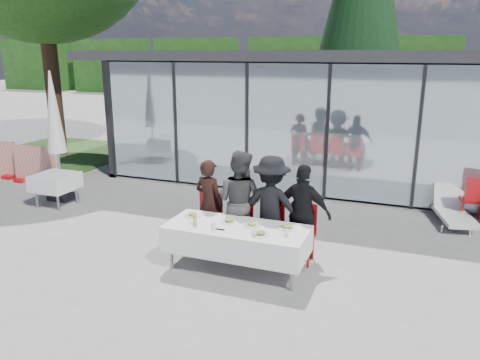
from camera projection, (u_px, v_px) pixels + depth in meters
name	position (u px, v px, depth m)	size (l,w,h in m)	color
ground	(215.00, 264.00, 7.79)	(90.00, 90.00, 0.00)	gray
pavilion	(387.00, 95.00, 13.88)	(14.80, 8.80, 3.44)	gray
treeline	(349.00, 69.00, 33.10)	(62.50, 2.00, 4.40)	#173C13
dining_table	(237.00, 239.00, 7.43)	(2.26, 0.96, 0.75)	white
diner_a	(209.00, 203.00, 8.35)	(0.58, 0.58, 1.60)	black
diner_chair_a	(209.00, 217.00, 8.39)	(0.44, 0.44, 0.97)	red
diner_b	(240.00, 201.00, 8.12)	(0.88, 0.88, 1.80)	#484848
diner_chair_b	(239.00, 221.00, 8.19)	(0.44, 0.44, 0.97)	red
diner_c	(271.00, 206.00, 7.93)	(1.13, 1.13, 1.75)	black
diner_chair_c	(270.00, 226.00, 7.99)	(0.44, 0.44, 0.97)	red
diner_d	(303.00, 213.00, 7.75)	(0.97, 0.97, 1.65)	black
diner_chair_d	(302.00, 230.00, 7.80)	(0.44, 0.44, 0.97)	red
plate_a	(193.00, 215.00, 7.83)	(0.29, 0.29, 0.07)	silver
plate_b	(229.00, 221.00, 7.55)	(0.29, 0.29, 0.07)	silver
plate_c	(252.00, 224.00, 7.39)	(0.29, 0.29, 0.07)	silver
plate_d	(288.00, 227.00, 7.27)	(0.29, 0.29, 0.07)	silver
plate_extra	(260.00, 234.00, 7.02)	(0.29, 0.29, 0.07)	silver
juice_bottle	(195.00, 221.00, 7.39)	(0.06, 0.06, 0.16)	#8CB049
drinking_glasses	(251.00, 230.00, 7.07)	(1.20, 0.24, 0.10)	silver
folded_eyeglasses	(220.00, 229.00, 7.23)	(0.14, 0.03, 0.01)	black
spare_table_left	(55.00, 182.00, 10.59)	(0.86, 0.86, 0.74)	white
spare_chair_b	(474.00, 197.00, 9.56)	(0.52, 0.52, 0.97)	red
market_umbrella	(54.00, 120.00, 10.68)	(0.50, 0.50, 3.00)	black
lounger	(453.00, 210.00, 9.62)	(0.89, 1.43, 0.72)	white
grass_patch	(60.00, 153.00, 16.12)	(5.00, 5.00, 0.02)	#385926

